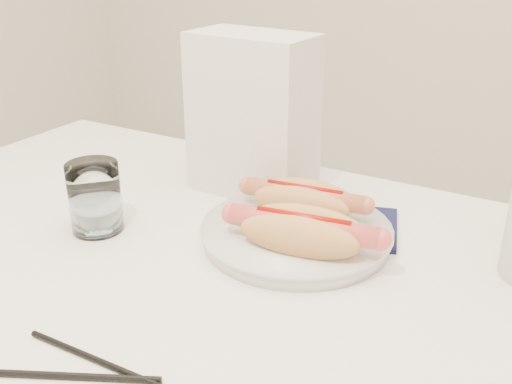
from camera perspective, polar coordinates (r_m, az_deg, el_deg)
The scene contains 9 objects.
table at distance 0.77m, azimuth -4.73°, elevation -11.56°, with size 1.20×0.80×0.75m.
plate at distance 0.80m, azimuth 3.81°, elevation -4.13°, with size 0.25×0.25×0.02m, color silver.
hotdog_left at distance 0.83m, azimuth 4.59°, elevation -0.76°, with size 0.17×0.08×0.05m.
hotdog_right at distance 0.74m, azimuth 4.46°, elevation -3.76°, with size 0.19×0.09×0.05m.
water_glass at distance 0.85m, azimuth -15.02°, elevation -0.49°, with size 0.07×0.07×0.10m, color silver.
chopstick_near at distance 0.62m, azimuth -19.28°, elevation -16.03°, with size 0.01×0.01×0.22m, color black.
chopstick_far at distance 0.61m, azimuth -13.67°, elevation -15.67°, with size 0.01×0.01×0.21m, color black.
napkin_box at distance 0.92m, azimuth -0.32°, elevation 7.26°, with size 0.19×0.10×0.25m, color silver.
navy_napkin at distance 0.85m, azimuth 8.90°, elevation -3.17°, with size 0.13×0.13×0.01m, color #121339.
Camera 1 is at (0.37, -0.51, 1.14)m, focal length 42.25 mm.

